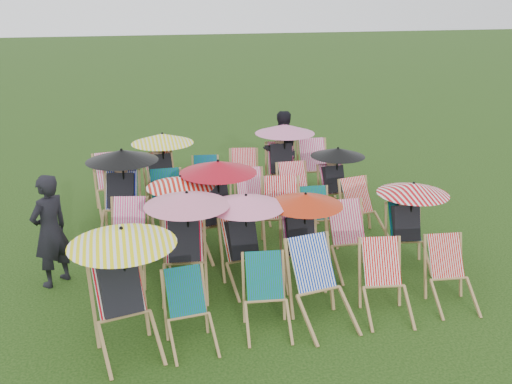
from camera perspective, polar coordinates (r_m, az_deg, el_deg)
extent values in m
plane|color=black|center=(9.13, -0.37, -5.75)|extent=(100.00, 100.00, 0.00)
cube|color=red|center=(6.80, -13.60, -9.07)|extent=(0.59, 0.48, 0.63)
cube|color=black|center=(6.75, -13.49, -9.28)|extent=(0.52, 0.53, 0.66)
sphere|color=tan|center=(6.70, -13.93, -6.27)|extent=(0.23, 0.23, 0.23)
cylinder|color=black|center=(6.59, -13.04, -7.14)|extent=(0.03, 0.03, 0.77)
cone|color=#F8EC0D|center=(6.45, -13.28, -4.34)|extent=(1.20, 1.20, 0.19)
cube|color=#0A6C24|center=(6.80, -7.12, -9.83)|extent=(0.45, 0.35, 0.51)
cube|color=#0A7026|center=(7.05, 0.82, -8.38)|extent=(0.48, 0.38, 0.53)
cube|color=#0829AA|center=(7.18, 5.63, -7.06)|extent=(0.57, 0.46, 0.62)
cube|color=red|center=(7.51, 12.44, -6.79)|extent=(0.52, 0.41, 0.56)
cube|color=red|center=(7.97, 18.43, -6.08)|extent=(0.48, 0.38, 0.52)
cube|color=#096122|center=(7.94, -12.95, -5.81)|extent=(0.47, 0.39, 0.51)
cube|color=red|center=(7.94, -7.20, -4.63)|extent=(0.55, 0.44, 0.60)
cube|color=black|center=(7.89, -7.20, -4.79)|extent=(0.48, 0.49, 0.63)
sphere|color=tan|center=(7.86, -7.30, -2.29)|extent=(0.22, 0.22, 0.22)
cylinder|color=black|center=(7.74, -6.83, -3.03)|extent=(0.03, 0.03, 0.73)
cone|color=pink|center=(7.62, -6.92, -0.69)|extent=(1.15, 1.15, 0.18)
cube|color=red|center=(8.01, -1.61, -4.59)|extent=(0.51, 0.41, 0.56)
cube|color=black|center=(7.97, -1.49, -4.73)|extent=(0.44, 0.46, 0.58)
sphere|color=tan|center=(7.94, -1.76, -2.44)|extent=(0.21, 0.21, 0.21)
cylinder|color=black|center=(7.86, -1.00, -3.05)|extent=(0.03, 0.03, 0.68)
cone|color=pink|center=(7.74, -1.01, -0.91)|extent=(1.07, 1.07, 0.17)
cube|color=#E52D96|center=(8.18, 4.35, -4.23)|extent=(0.50, 0.39, 0.55)
cube|color=black|center=(8.14, 4.41, -4.37)|extent=(0.43, 0.44, 0.57)
sphere|color=tan|center=(8.11, 4.33, -2.16)|extent=(0.20, 0.20, 0.20)
cylinder|color=black|center=(8.02, 4.91, -2.80)|extent=(0.03, 0.03, 0.67)
cone|color=#B7270A|center=(7.91, 4.97, -0.75)|extent=(1.05, 1.05, 0.16)
cube|color=#DC2C5B|center=(8.55, 9.02, -2.96)|extent=(0.51, 0.38, 0.60)
cube|color=#0A6D30|center=(8.88, 14.61, -2.89)|extent=(0.51, 0.42, 0.54)
cube|color=black|center=(8.84, 14.70, -3.01)|extent=(0.45, 0.46, 0.57)
sphere|color=tan|center=(8.82, 14.68, -0.97)|extent=(0.20, 0.20, 0.20)
cylinder|color=black|center=(8.74, 15.27, -1.55)|extent=(0.03, 0.03, 0.67)
cone|color=red|center=(8.64, 15.45, 0.34)|extent=(1.05, 1.05, 0.16)
cube|color=#FA3285|center=(8.87, -12.56, -2.51)|extent=(0.54, 0.45, 0.57)
cube|color=#FA3268|center=(8.98, -7.88, -2.19)|extent=(0.48, 0.37, 0.54)
cube|color=black|center=(8.94, -7.83, -2.30)|extent=(0.41, 0.42, 0.57)
sphere|color=tan|center=(8.92, -8.03, -0.31)|extent=(0.20, 0.20, 0.20)
cylinder|color=black|center=(8.82, -7.49, -0.83)|extent=(0.03, 0.03, 0.66)
cone|color=#BB1509|center=(8.72, -7.58, 1.04)|extent=(1.04, 1.04, 0.16)
cube|color=red|center=(9.07, -4.34, -1.23)|extent=(0.59, 0.48, 0.62)
cube|color=black|center=(9.02, -4.22, -1.34)|extent=(0.52, 0.53, 0.65)
sphere|color=tan|center=(9.00, -4.52, 0.93)|extent=(0.23, 0.23, 0.23)
cylinder|color=black|center=(8.91, -3.77, 0.37)|extent=(0.03, 0.03, 0.77)
cone|color=#A70919|center=(8.80, -3.81, 2.53)|extent=(1.20, 1.20, 0.19)
cube|color=red|center=(9.31, 2.49, -0.55)|extent=(0.60, 0.49, 0.64)
cube|color=#0B762C|center=(9.47, 5.85, -1.13)|extent=(0.46, 0.36, 0.52)
cube|color=red|center=(9.78, 10.03, -0.34)|extent=(0.53, 0.42, 0.56)
cube|color=#071396|center=(9.99, -13.29, 0.23)|extent=(0.58, 0.47, 0.62)
cube|color=black|center=(9.94, -13.33, 0.13)|extent=(0.51, 0.52, 0.65)
sphere|color=tan|center=(9.94, -13.39, 2.20)|extent=(0.23, 0.23, 0.23)
cylinder|color=black|center=(9.80, -13.12, 1.64)|extent=(0.03, 0.03, 0.76)
cone|color=black|center=(9.70, -13.27, 3.60)|extent=(1.20, 1.20, 0.18)
cube|color=#096823|center=(10.02, -9.00, 0.45)|extent=(0.51, 0.37, 0.60)
cube|color=red|center=(10.06, -4.48, 0.24)|extent=(0.46, 0.34, 0.53)
cube|color=#EC2F74|center=(10.28, -0.66, 0.81)|extent=(0.48, 0.36, 0.54)
cube|color=red|center=(10.45, 3.73, 1.31)|extent=(0.49, 0.37, 0.58)
cube|color=#E42D75|center=(10.77, 7.62, 1.34)|extent=(0.44, 0.33, 0.52)
cube|color=black|center=(10.73, 7.72, 1.27)|extent=(0.37, 0.39, 0.54)
sphere|color=tan|center=(10.72, 7.59, 2.86)|extent=(0.19, 0.19, 0.19)
cylinder|color=black|center=(10.65, 8.12, 2.46)|extent=(0.03, 0.03, 0.64)
cone|color=black|center=(10.57, 8.19, 3.97)|extent=(1.00, 1.00, 0.15)
cube|color=#EB2F64|center=(11.10, -14.33, 2.11)|extent=(0.57, 0.44, 0.63)
cube|color=red|center=(11.09, -9.61, 2.29)|extent=(0.56, 0.45, 0.61)
cube|color=black|center=(11.04, -9.55, 2.22)|extent=(0.49, 0.50, 0.63)
sphere|color=tan|center=(11.05, -9.78, 4.01)|extent=(0.22, 0.22, 0.22)
cylinder|color=black|center=(10.94, -9.25, 3.60)|extent=(0.03, 0.03, 0.74)
cone|color=#FAEB0D|center=(10.86, -9.35, 5.32)|extent=(1.17, 1.17, 0.18)
cube|color=#096038|center=(11.19, -5.06, 2.21)|extent=(0.49, 0.39, 0.53)
cube|color=red|center=(11.37, -1.23, 2.83)|extent=(0.55, 0.45, 0.58)
cube|color=#F23072|center=(11.62, 2.48, 3.41)|extent=(0.58, 0.47, 0.62)
cube|color=black|center=(11.57, 2.51, 3.33)|extent=(0.50, 0.52, 0.65)
sphere|color=tan|center=(11.59, 2.47, 5.10)|extent=(0.23, 0.23, 0.23)
cylinder|color=black|center=(11.46, 2.88, 4.65)|extent=(0.03, 0.03, 0.76)
cone|color=pink|center=(11.38, 2.91, 6.34)|extent=(1.19, 1.19, 0.18)
cube|color=#EA2E7F|center=(11.85, 5.69, 3.72)|extent=(0.56, 0.44, 0.63)
imported|color=black|center=(8.28, -19.90, -3.66)|extent=(0.68, 0.68, 1.60)
imported|color=black|center=(11.81, 2.55, 4.26)|extent=(0.85, 0.70, 1.61)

